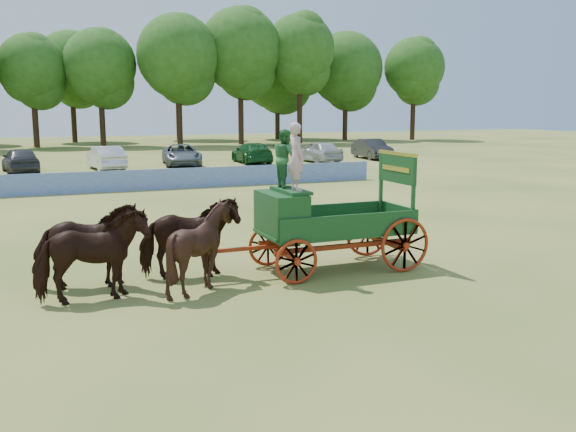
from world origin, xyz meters
The scene contains 9 objects.
ground centered at (0.00, 0.00, 0.00)m, with size 160.00×160.00×0.00m, color #A19048.
horse_lead_left centered at (-5.07, -0.37, 1.01)m, with size 1.09×2.38×2.01m, color black.
horse_lead_right centered at (-5.07, 0.73, 1.01)m, with size 1.09×2.38×2.01m, color black.
horse_wheel_left centered at (-2.67, -0.37, 1.01)m, with size 1.63×1.83×2.02m, color black.
horse_wheel_right centered at (-2.67, 0.73, 1.01)m, with size 1.09×2.38×2.01m, color black.
farm_dray centered at (0.29, 0.19, 1.62)m, with size 6.00×2.00×3.79m.
sponsor_banner centered at (-1.00, 18.00, 0.53)m, with size 26.00×0.08×1.05m, color #1D40A1.
parked_cars centered at (-1.68, 30.05, 0.76)m, with size 47.76×7.58×1.64m.
treeline centered at (-4.32, 58.82, 9.35)m, with size 91.48×22.30×14.83m.
Camera 1 is at (-6.31, -14.32, 4.18)m, focal length 40.00 mm.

